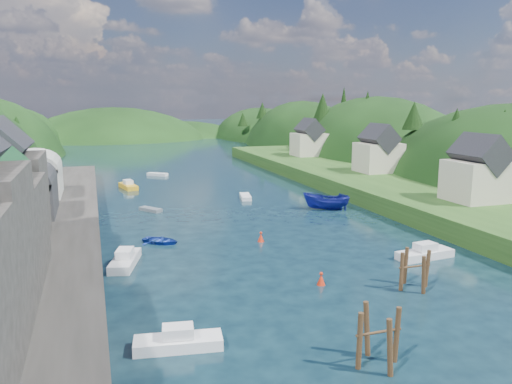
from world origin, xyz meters
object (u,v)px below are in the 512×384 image
object	(u,v)px
piling_cluster_near	(378,342)
channel_buoy_far	(261,237)
channel_buoy_near	(321,279)
piling_cluster_far	(414,273)

from	to	relation	value
piling_cluster_near	channel_buoy_far	distance (m)	25.78
piling_cluster_near	channel_buoy_far	size ratio (longest dim) A/B	3.57
channel_buoy_near	channel_buoy_far	bearing A→B (deg)	92.62
piling_cluster_far	channel_buoy_near	xyz separation A→B (m)	(-6.70, 2.97, -0.77)
piling_cluster_near	channel_buoy_far	world-z (taller)	piling_cluster_near
piling_cluster_far	channel_buoy_near	size ratio (longest dim) A/B	3.31
channel_buoy_far	channel_buoy_near	bearing A→B (deg)	-87.38
piling_cluster_near	piling_cluster_far	bearing A→B (deg)	45.79
piling_cluster_far	channel_buoy_far	world-z (taller)	piling_cluster_far
piling_cluster_near	piling_cluster_far	world-z (taller)	piling_cluster_near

